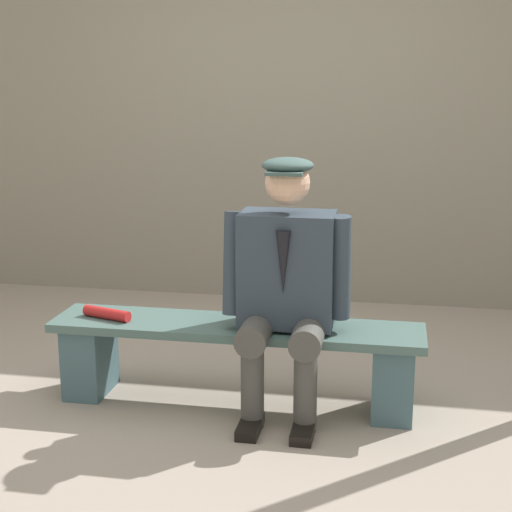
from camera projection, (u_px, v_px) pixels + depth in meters
ground_plane at (236, 402)px, 3.88m from camera, size 30.00×30.00×0.00m
bench at (236, 352)px, 3.82m from camera, size 1.86×0.38×0.42m
seated_man at (286, 278)px, 3.63m from camera, size 0.62×0.56×1.25m
rolled_magazine at (107, 313)px, 3.86m from camera, size 0.27×0.13×0.06m
stadium_wall at (293, 127)px, 5.53m from camera, size 12.00×0.24×2.53m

